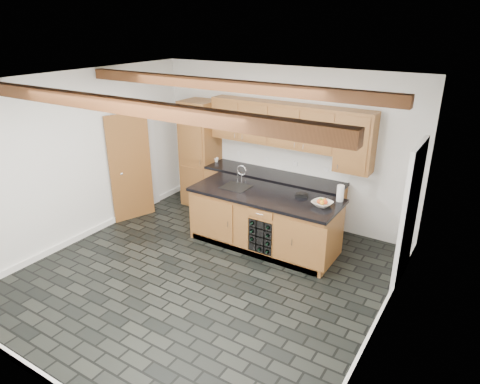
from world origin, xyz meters
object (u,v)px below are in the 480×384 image
object	(u,v)px
fruit_bowl	(322,204)
kitchen_scale	(302,195)
paper_towel	(340,193)
island	(264,220)

from	to	relation	value
fruit_bowl	kitchen_scale	bearing A→B (deg)	156.76
kitchen_scale	paper_towel	size ratio (longest dim) A/B	0.83
island	kitchen_scale	xyz separation A→B (m)	(0.54, 0.22, 0.49)
island	kitchen_scale	distance (m)	0.77
kitchen_scale	paper_towel	xyz separation A→B (m)	(0.57, 0.15, 0.10)
paper_towel	island	bearing A→B (deg)	-161.79
island	paper_towel	world-z (taller)	paper_towel
island	paper_towel	size ratio (longest dim) A/B	9.71
fruit_bowl	paper_towel	xyz separation A→B (m)	(0.16, 0.32, 0.09)
kitchen_scale	fruit_bowl	distance (m)	0.45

